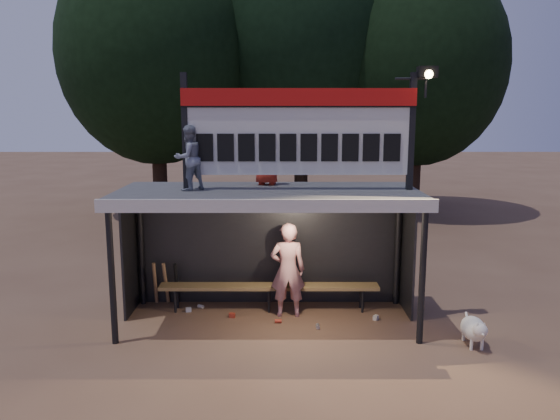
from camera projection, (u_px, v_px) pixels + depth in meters
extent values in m
plane|color=brown|center=(269.00, 321.00, 9.49)|extent=(80.00, 80.00, 0.00)
imported|color=silver|center=(288.00, 270.00, 9.62)|extent=(0.63, 0.42, 1.69)
imported|color=gray|center=(189.00, 158.00, 8.90)|extent=(0.65, 0.65, 1.06)
imported|color=#AC281A|center=(267.00, 155.00, 9.56)|extent=(0.58, 0.45, 1.06)
cube|color=#3F3F41|center=(268.00, 193.00, 9.09)|extent=(5.00, 2.00, 0.12)
cube|color=silver|center=(267.00, 206.00, 8.09)|extent=(5.10, 0.06, 0.20)
cylinder|color=black|center=(112.00, 276.00, 8.41)|extent=(0.10, 0.10, 2.20)
cylinder|color=black|center=(422.00, 276.00, 8.41)|extent=(0.10, 0.10, 2.20)
cylinder|color=black|center=(141.00, 247.00, 10.18)|extent=(0.10, 0.10, 2.20)
cylinder|color=black|center=(398.00, 247.00, 10.18)|extent=(0.10, 0.10, 2.20)
cube|color=black|center=(269.00, 246.00, 10.28)|extent=(5.00, 0.04, 2.20)
cube|color=black|center=(130.00, 253.00, 9.79)|extent=(0.04, 1.00, 2.20)
cube|color=black|center=(408.00, 253.00, 9.79)|extent=(0.04, 1.00, 2.20)
cylinder|color=black|center=(269.00, 191.00, 10.09)|extent=(5.00, 0.06, 0.06)
cube|color=black|center=(185.00, 132.00, 8.91)|extent=(0.10, 0.10, 1.90)
cube|color=black|center=(411.00, 132.00, 8.91)|extent=(0.10, 0.10, 1.90)
cube|color=silver|center=(298.00, 132.00, 8.91)|extent=(3.80, 0.08, 1.40)
cube|color=#B9100D|center=(299.00, 97.00, 8.76)|extent=(3.80, 0.04, 0.28)
cube|color=black|center=(299.00, 106.00, 8.78)|extent=(3.80, 0.02, 0.03)
cube|color=black|center=(205.00, 148.00, 8.90)|extent=(0.27, 0.03, 0.45)
cube|color=black|center=(226.00, 148.00, 8.90)|extent=(0.27, 0.03, 0.45)
cube|color=black|center=(246.00, 148.00, 8.90)|extent=(0.27, 0.03, 0.45)
cube|color=black|center=(267.00, 148.00, 8.90)|extent=(0.27, 0.03, 0.45)
cube|color=black|center=(288.00, 148.00, 8.90)|extent=(0.27, 0.03, 0.45)
cube|color=black|center=(309.00, 148.00, 8.90)|extent=(0.27, 0.03, 0.45)
cube|color=black|center=(330.00, 148.00, 8.91)|extent=(0.27, 0.03, 0.45)
cube|color=black|center=(350.00, 148.00, 8.91)|extent=(0.27, 0.03, 0.45)
cube|color=black|center=(371.00, 148.00, 8.91)|extent=(0.27, 0.03, 0.45)
cube|color=black|center=(392.00, 148.00, 8.91)|extent=(0.27, 0.03, 0.45)
cylinder|color=black|center=(411.00, 79.00, 8.76)|extent=(0.50, 0.04, 0.04)
cylinder|color=black|center=(426.00, 88.00, 8.79)|extent=(0.04, 0.04, 0.30)
cube|color=black|center=(427.00, 72.00, 8.69)|extent=(0.30, 0.22, 0.18)
sphere|color=#FFD88C|center=(429.00, 74.00, 8.61)|extent=(0.14, 0.14, 0.14)
cube|color=olive|center=(269.00, 287.00, 9.95)|extent=(4.00, 0.35, 0.06)
cylinder|color=black|center=(175.00, 301.00, 9.88)|extent=(0.05, 0.05, 0.45)
cylinder|color=black|center=(178.00, 296.00, 10.11)|extent=(0.05, 0.05, 0.45)
cylinder|color=black|center=(269.00, 301.00, 9.88)|extent=(0.05, 0.05, 0.45)
cylinder|color=black|center=(269.00, 296.00, 10.11)|extent=(0.05, 0.05, 0.45)
cylinder|color=black|center=(363.00, 301.00, 9.88)|extent=(0.05, 0.05, 0.45)
cylinder|color=black|center=(361.00, 296.00, 10.11)|extent=(0.05, 0.05, 0.45)
cylinder|color=black|center=(159.00, 162.00, 19.00)|extent=(0.50, 0.50, 3.74)
ellipsoid|color=black|center=(155.00, 53.00, 18.34)|extent=(6.46, 6.46, 7.48)
cylinder|color=black|center=(301.00, 152.00, 20.43)|extent=(0.50, 0.50, 4.18)
ellipsoid|color=black|center=(302.00, 39.00, 19.70)|extent=(7.22, 7.22, 8.36)
cylinder|color=#311F16|center=(414.00, 163.00, 19.51)|extent=(0.50, 0.50, 3.52)
ellipsoid|color=black|center=(418.00, 64.00, 18.90)|extent=(6.08, 6.08, 7.04)
ellipsoid|color=white|center=(473.00, 329.00, 8.49)|extent=(0.36, 0.58, 0.36)
sphere|color=white|center=(480.00, 330.00, 8.20)|extent=(0.22, 0.22, 0.22)
cone|color=beige|center=(483.00, 334.00, 8.10)|extent=(0.10, 0.10, 0.10)
cone|color=beige|center=(478.00, 325.00, 8.16)|extent=(0.06, 0.06, 0.07)
cone|color=beige|center=(484.00, 325.00, 8.16)|extent=(0.06, 0.06, 0.07)
cylinder|color=silver|center=(471.00, 344.00, 8.34)|extent=(0.05, 0.05, 0.18)
cylinder|color=white|center=(482.00, 344.00, 8.34)|extent=(0.05, 0.05, 0.18)
cylinder|color=beige|center=(464.00, 335.00, 8.70)|extent=(0.05, 0.05, 0.18)
cylinder|color=white|center=(474.00, 335.00, 8.70)|extent=(0.05, 0.05, 0.18)
cylinder|color=silver|center=(467.00, 317.00, 8.77)|extent=(0.04, 0.16, 0.14)
cylinder|color=#8E6542|center=(155.00, 283.00, 10.22)|extent=(0.08, 0.27, 0.84)
cylinder|color=#946A45|center=(166.00, 283.00, 10.22)|extent=(0.08, 0.30, 0.83)
cylinder|color=black|center=(176.00, 283.00, 10.22)|extent=(0.08, 0.33, 0.83)
cube|color=#A92F1D|center=(232.00, 315.00, 9.67)|extent=(0.11, 0.09, 0.08)
cylinder|color=#BBBBC0|center=(318.00, 326.00, 9.18)|extent=(0.07, 0.12, 0.07)
cube|color=beige|center=(376.00, 318.00, 9.55)|extent=(0.12, 0.12, 0.08)
cylinder|color=#BC3520|center=(278.00, 321.00, 9.41)|extent=(0.12, 0.07, 0.07)
cube|color=#A8A8AD|center=(188.00, 310.00, 9.94)|extent=(0.11, 0.09, 0.08)
cylinder|color=beige|center=(201.00, 306.00, 10.12)|extent=(0.14, 0.12, 0.07)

